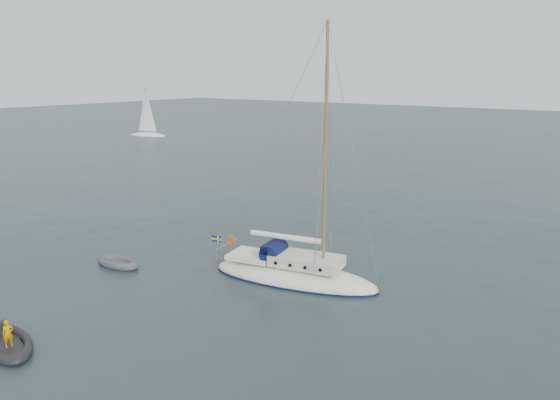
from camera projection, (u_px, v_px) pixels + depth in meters
The scene contains 5 objects.
ground at pixel (274, 294), 26.73m from camera, with size 300.00×300.00×0.00m, color black.
sailboat at pixel (294, 262), 28.27m from camera, with size 9.52×2.85×13.55m.
dinghy at pixel (118, 263), 30.61m from camera, with size 3.01×1.36×0.43m.
rib at pixel (8, 344), 21.43m from camera, with size 3.56×1.62×1.29m.
distant_yacht_a at pixel (147, 113), 91.96m from camera, with size 6.71×3.58×8.89m.
Camera 1 is at (14.85, -20.06, 10.62)m, focal length 35.00 mm.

